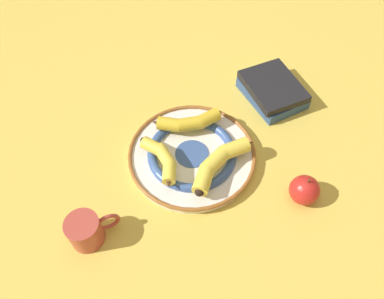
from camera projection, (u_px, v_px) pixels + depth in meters
ground_plane at (197, 156)px, 0.99m from camera, size 2.80×2.80×0.00m
decorative_bowl at (192, 155)px, 0.97m from camera, size 0.33×0.33×0.04m
banana_a at (163, 159)px, 0.92m from camera, size 0.16×0.09×0.03m
banana_b at (188, 122)px, 0.98m from camera, size 0.07×0.19×0.04m
banana_c at (219, 162)px, 0.91m from camera, size 0.16×0.17×0.04m
book_stack at (272, 90)px, 1.09m from camera, size 0.22×0.20×0.06m
coffee_mug at (86, 230)px, 0.82m from camera, size 0.08×0.12×0.08m
apple at (304, 190)px, 0.88m from camera, size 0.07×0.07×0.08m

